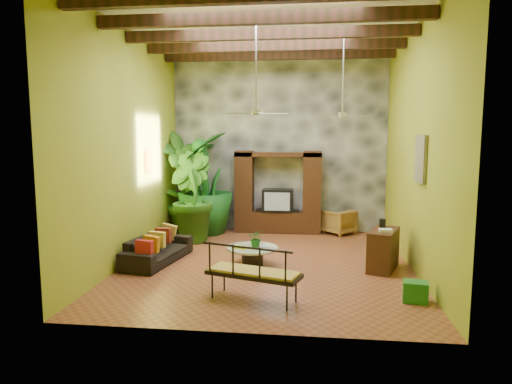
# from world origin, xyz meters

# --- Properties ---
(ground) EXTENTS (7.00, 7.00, 0.00)m
(ground) POSITION_xyz_m (0.00, 0.00, 0.00)
(ground) COLOR brown
(ground) RESTS_ON ground
(ceiling) EXTENTS (6.00, 7.00, 0.02)m
(ceiling) POSITION_xyz_m (0.00, 0.00, 5.00)
(ceiling) COLOR silver
(ceiling) RESTS_ON back_wall
(back_wall) EXTENTS (6.00, 0.02, 5.00)m
(back_wall) POSITION_xyz_m (0.00, 3.50, 2.50)
(back_wall) COLOR olive
(back_wall) RESTS_ON ground
(left_wall) EXTENTS (0.02, 7.00, 5.00)m
(left_wall) POSITION_xyz_m (-3.00, 0.00, 2.50)
(left_wall) COLOR olive
(left_wall) RESTS_ON ground
(right_wall) EXTENTS (0.02, 7.00, 5.00)m
(right_wall) POSITION_xyz_m (3.00, 0.00, 2.50)
(right_wall) COLOR olive
(right_wall) RESTS_ON ground
(stone_accent_wall) EXTENTS (5.98, 0.10, 4.98)m
(stone_accent_wall) POSITION_xyz_m (0.00, 3.44, 2.50)
(stone_accent_wall) COLOR #3E4246
(stone_accent_wall) RESTS_ON ground
(ceiling_beams) EXTENTS (5.95, 5.36, 0.22)m
(ceiling_beams) POSITION_xyz_m (0.00, 0.00, 4.78)
(ceiling_beams) COLOR #371B11
(ceiling_beams) RESTS_ON ceiling
(entertainment_center) EXTENTS (2.40, 0.55, 2.30)m
(entertainment_center) POSITION_xyz_m (0.00, 3.14, 0.97)
(entertainment_center) COLOR black
(entertainment_center) RESTS_ON ground
(ceiling_fan_front) EXTENTS (1.28, 1.28, 1.86)m
(ceiling_fan_front) POSITION_xyz_m (-0.20, -0.40, 3.40)
(ceiling_fan_front) COLOR silver
(ceiling_fan_front) RESTS_ON ceiling
(ceiling_fan_back) EXTENTS (1.28, 1.28, 1.86)m
(ceiling_fan_back) POSITION_xyz_m (1.60, 1.20, 3.40)
(ceiling_fan_back) COLOR silver
(ceiling_fan_back) RESTS_ON ceiling
(wall_art_mask) EXTENTS (0.06, 0.32, 0.55)m
(wall_art_mask) POSITION_xyz_m (-2.96, 1.00, 2.10)
(wall_art_mask) COLOR yellow
(wall_art_mask) RESTS_ON left_wall
(wall_art_painting) EXTENTS (0.06, 0.70, 0.90)m
(wall_art_painting) POSITION_xyz_m (2.96, -0.60, 2.30)
(wall_art_painting) COLOR #235B81
(wall_art_painting) RESTS_ON right_wall
(sofa) EXTENTS (1.09, 2.09, 0.58)m
(sofa) POSITION_xyz_m (-2.38, -0.18, 0.29)
(sofa) COLOR black
(sofa) RESTS_ON ground
(wicker_armchair) EXTENTS (1.05, 1.05, 0.68)m
(wicker_armchair) POSITION_xyz_m (1.71, 3.14, 0.34)
(wicker_armchair) COLOR brown
(wicker_armchair) RESTS_ON ground
(tall_plant_a) EXTENTS (1.78, 1.79, 2.86)m
(tall_plant_a) POSITION_xyz_m (-2.65, 2.69, 1.43)
(tall_plant_a) COLOR #2C621A
(tall_plant_a) RESTS_ON ground
(tall_plant_b) EXTENTS (1.64, 1.63, 2.33)m
(tall_plant_b) POSITION_xyz_m (-2.17, 1.82, 1.17)
(tall_plant_b) COLOR #225817
(tall_plant_b) RESTS_ON ground
(tall_plant_c) EXTENTS (1.75, 1.75, 2.84)m
(tall_plant_c) POSITION_xyz_m (-2.03, 2.81, 1.42)
(tall_plant_c) COLOR #185D1D
(tall_plant_c) RESTS_ON ground
(coffee_table) EXTENTS (1.08, 1.08, 0.40)m
(coffee_table) POSITION_xyz_m (-0.30, -0.22, 0.26)
(coffee_table) COLOR black
(coffee_table) RESTS_ON ground
(centerpiece_plant) EXTENTS (0.35, 0.30, 0.38)m
(centerpiece_plant) POSITION_xyz_m (-0.22, -0.19, 0.59)
(centerpiece_plant) COLOR #1B5A17
(centerpiece_plant) RESTS_ON coffee_table
(yellow_tray) EXTENTS (0.31, 0.25, 0.03)m
(yellow_tray) POSITION_xyz_m (-0.54, -0.32, 0.41)
(yellow_tray) COLOR yellow
(yellow_tray) RESTS_ON coffee_table
(iron_bench) EXTENTS (1.67, 1.04, 0.57)m
(iron_bench) POSITION_xyz_m (-0.03, -2.29, 0.53)
(iron_bench) COLOR black
(iron_bench) RESTS_ON ground
(side_console) EXTENTS (0.79, 1.13, 0.83)m
(side_console) POSITION_xyz_m (2.40, -0.17, 0.41)
(side_console) COLOR #382211
(side_console) RESTS_ON ground
(green_bin) EXTENTS (0.44, 0.35, 0.35)m
(green_bin) POSITION_xyz_m (2.65, -1.98, 0.17)
(green_bin) COLOR #22802A
(green_bin) RESTS_ON ground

